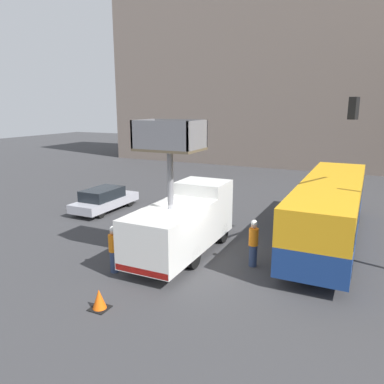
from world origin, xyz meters
name	(u,v)px	position (x,y,z in m)	size (l,w,h in m)	color
ground_plane	(184,266)	(0.00, 0.00, 0.00)	(120.00, 120.00, 0.00)	#38383A
building_backdrop_far	(312,74)	(0.00, 30.45, 9.64)	(44.00, 10.00, 19.27)	gray
utility_truck	(183,220)	(-0.58, 1.08, 1.56)	(2.40, 6.41, 5.80)	silver
city_bus	(330,206)	(4.91, 5.41, 1.77)	(2.56, 11.88, 2.96)	navy
road_worker_near_truck	(114,249)	(-2.19, -1.69, 0.94)	(0.38, 0.38, 1.87)	navy
road_worker_directing	(253,243)	(2.50, 1.18, 0.98)	(0.38, 0.38, 1.94)	navy
traffic_cone_near_truck	(99,300)	(-0.95, -4.12, 0.31)	(0.58, 0.58, 0.67)	black
parked_car_curbside	(104,199)	(-8.11, 5.18, 0.72)	(1.82, 4.68, 1.42)	#A8A8B2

